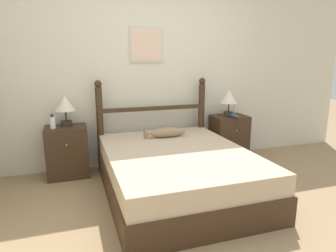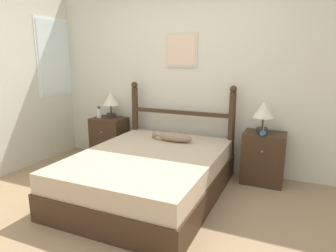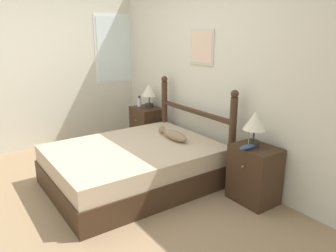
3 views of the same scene
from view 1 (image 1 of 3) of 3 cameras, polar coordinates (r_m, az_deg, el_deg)
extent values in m
plane|color=#9E7F5B|center=(3.00, 6.80, -16.82)|extent=(16.00, 16.00, 0.00)
cube|color=beige|center=(4.24, -2.78, 10.06)|extent=(6.40, 0.06, 2.55)
cube|color=beige|center=(4.17, -4.11, 15.19)|extent=(0.46, 0.02, 0.47)
cube|color=beige|center=(4.16, -4.07, 15.19)|extent=(0.40, 0.01, 0.41)
cube|color=#3D2819|center=(3.40, 1.68, -10.28)|extent=(1.53, 2.01, 0.29)
cube|color=#CCB293|center=(3.32, 1.71, -6.35)|extent=(1.49, 1.97, 0.21)
cylinder|color=#3D2819|center=(4.02, -12.76, -0.70)|extent=(0.09, 0.09, 1.12)
sphere|color=#3D2819|center=(3.93, -13.20, 7.84)|extent=(0.09, 0.09, 0.09)
cylinder|color=#3D2819|center=(4.39, 6.32, 0.67)|extent=(0.09, 0.09, 1.12)
sphere|color=#3D2819|center=(4.31, 6.52, 8.50)|extent=(0.09, 0.09, 0.09)
cube|color=#3D2819|center=(4.10, -2.83, 3.37)|extent=(1.45, 0.06, 0.05)
cube|color=#3D2819|center=(4.00, -18.63, -4.65)|extent=(0.50, 0.38, 0.65)
sphere|color=tan|center=(3.77, -18.78, -3.47)|extent=(0.02, 0.02, 0.02)
cube|color=#3D2819|center=(4.58, 11.52, -2.05)|extent=(0.50, 0.38, 0.65)
sphere|color=tan|center=(4.38, 12.90, -0.89)|extent=(0.02, 0.02, 0.02)
cylinder|color=#2D2823|center=(3.96, -18.77, 0.49)|extent=(0.14, 0.14, 0.06)
cylinder|color=#2D2823|center=(3.94, -18.87, 1.86)|extent=(0.02, 0.02, 0.13)
cone|color=beige|center=(3.92, -19.04, 4.17)|extent=(0.25, 0.25, 0.19)
cylinder|color=#2D2823|center=(4.47, 11.41, 2.27)|extent=(0.14, 0.14, 0.06)
cylinder|color=#2D2823|center=(4.46, 11.46, 3.49)|extent=(0.02, 0.02, 0.13)
cone|color=beige|center=(4.43, 11.55, 5.55)|extent=(0.25, 0.25, 0.19)
cylinder|color=white|center=(3.87, -21.12, 0.59)|extent=(0.07, 0.07, 0.14)
sphere|color=#333338|center=(3.85, -21.23, 1.90)|extent=(0.04, 0.04, 0.04)
ellipsoid|color=#335684|center=(4.39, 12.37, 1.96)|extent=(0.07, 0.25, 0.05)
cylinder|color=#997F56|center=(4.38, 12.44, 3.34)|extent=(0.01, 0.01, 0.16)
ellipsoid|color=#997A5B|center=(3.81, -0.03, -1.20)|extent=(0.47, 0.16, 0.12)
cone|color=#997A5B|center=(3.74, -3.93, -1.51)|extent=(0.08, 0.11, 0.11)
camera|label=2|loc=(2.58, 70.67, 6.01)|focal=32.00mm
camera|label=3|loc=(4.58, 59.12, 11.64)|focal=35.00mm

